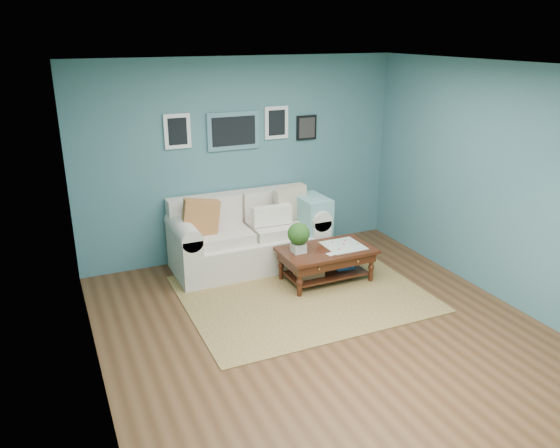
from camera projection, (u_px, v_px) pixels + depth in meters
room_shell at (329, 210)px, 5.30m from camera, size 5.00×5.02×2.70m
area_rug at (302, 293)px, 6.59m from camera, size 2.79×2.23×0.01m
loveseat at (254, 234)px, 7.29m from camera, size 2.06×0.93×1.06m
coffee_table at (322, 255)px, 6.80m from camera, size 1.17×0.69×0.81m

